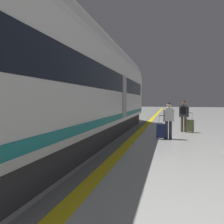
{
  "coord_description": "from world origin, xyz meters",
  "views": [
    {
      "loc": [
        0.43,
        1.1,
        1.72
      ],
      "look_at": [
        -1.24,
        7.39,
        1.37
      ],
      "focal_mm": 35.16,
      "sensor_mm": 36.0,
      "label": 1
    }
  ],
  "objects": [
    {
      "name": "high_speed_train",
      "position": [
        -3.21,
        6.67,
        2.5
      ],
      "size": [
        2.94,
        27.26,
        4.97
      ],
      "color": "#38383D",
      "rests_on": "ground"
    },
    {
      "name": "tactile_edge_band",
      "position": [
        -1.46,
        10.0,
        0.0
      ],
      "size": [
        0.56,
        80.0,
        0.01
      ],
      "primitive_type": "cube",
      "color": "slate",
      "rests_on": "ground"
    },
    {
      "name": "suitcase_mid",
      "position": [
        1.48,
        13.44,
        0.37
      ],
      "size": [
        0.42,
        0.31,
        1.07
      ],
      "color": "#596038",
      "rests_on": "ground"
    },
    {
      "name": "passenger_near",
      "position": [
        0.38,
        11.13,
        0.94
      ],
      "size": [
        0.49,
        0.27,
        1.62
      ],
      "color": "#383842",
      "rests_on": "ground"
    },
    {
      "name": "safety_line_strip",
      "position": [
        -1.16,
        10.0,
        0.0
      ],
      "size": [
        0.36,
        80.0,
        0.01
      ],
      "primitive_type": "cube",
      "color": "yellow",
      "rests_on": "ground"
    },
    {
      "name": "passenger_mid",
      "position": [
        1.15,
        13.56,
        1.01
      ],
      "size": [
        0.51,
        0.39,
        1.7
      ],
      "color": "brown",
      "rests_on": "ground"
    },
    {
      "name": "suitcase_near",
      "position": [
        0.05,
        10.99,
        0.36
      ],
      "size": [
        0.43,
        0.33,
        1.06
      ],
      "color": "#19234C",
      "rests_on": "ground"
    }
  ]
}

